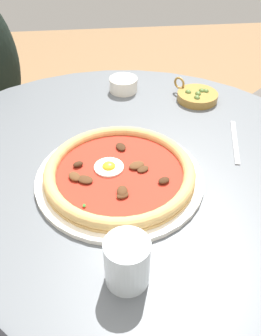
# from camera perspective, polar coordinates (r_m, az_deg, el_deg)

# --- Properties ---
(dining_table) EXTENTS (1.00, 1.00, 0.72)m
(dining_table) POSITION_cam_1_polar(r_m,az_deg,el_deg) (0.79, -1.56, -7.93)
(dining_table) COLOR #565B60
(dining_table) RESTS_ON ground
(pizza_on_plate) EXTENTS (0.33, 0.33, 0.03)m
(pizza_on_plate) POSITION_cam_1_polar(r_m,az_deg,el_deg) (0.70, -1.70, -0.86)
(pizza_on_plate) COLOR white
(pizza_on_plate) RESTS_ON dining_table
(water_glass) EXTENTS (0.07, 0.07, 0.08)m
(water_glass) POSITION_cam_1_polar(r_m,az_deg,el_deg) (0.53, -0.53, -15.09)
(water_glass) COLOR silver
(water_glass) RESTS_ON dining_table
(ramekin_capers) EXTENTS (0.08, 0.08, 0.04)m
(ramekin_capers) POSITION_cam_1_polar(r_m,az_deg,el_deg) (1.00, -1.14, 13.21)
(ramekin_capers) COLOR white
(ramekin_capers) RESTS_ON dining_table
(olive_pan) EXTENTS (0.11, 0.11, 0.04)m
(olive_pan) POSITION_cam_1_polar(r_m,az_deg,el_deg) (0.98, 10.53, 11.23)
(olive_pan) COLOR olive
(olive_pan) RESTS_ON dining_table
(fork_utensil) EXTENTS (0.16, 0.05, 0.00)m
(fork_utensil) POSITION_cam_1_polar(r_m,az_deg,el_deg) (0.84, 16.30, 4.09)
(fork_utensil) COLOR #BCBCC1
(fork_utensil) RESTS_ON dining_table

